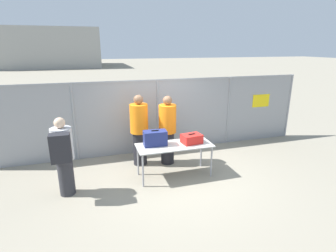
{
  "coord_description": "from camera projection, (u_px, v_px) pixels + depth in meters",
  "views": [
    {
      "loc": [
        -1.8,
        -5.23,
        2.94
      ],
      "look_at": [
        -0.01,
        0.68,
        1.05
      ],
      "focal_mm": 28.0,
      "sensor_mm": 36.0,
      "label": 1
    }
  ],
  "objects": [
    {
      "name": "distant_hangar",
      "position": [
        49.0,
        48.0,
        38.7
      ],
      "size": [
        14.33,
        12.73,
        5.35
      ],
      "color": "#999993",
      "rests_on": "ground_plane"
    },
    {
      "name": "fence_section",
      "position": [
        158.0,
        114.0,
        7.41
      ],
      "size": [
        9.01,
        0.07,
        2.07
      ],
      "color": "gray",
      "rests_on": "ground_plane"
    },
    {
      "name": "security_worker_far",
      "position": [
        139.0,
        129.0,
        6.56
      ],
      "size": [
        0.45,
        0.45,
        1.81
      ],
      "rotation": [
        0.0,
        0.0,
        2.99
      ],
      "color": "black",
      "rests_on": "ground_plane"
    },
    {
      "name": "suitcase_navy",
      "position": [
        155.0,
        138.0,
        5.9
      ],
      "size": [
        0.53,
        0.3,
        0.36
      ],
      "color": "navy",
      "rests_on": "inspection_table"
    },
    {
      "name": "traveler_hooded",
      "position": [
        63.0,
        155.0,
        5.13
      ],
      "size": [
        0.41,
        0.63,
        1.64
      ],
      "rotation": [
        0.0,
        0.0,
        0.36
      ],
      "color": "#2D2D33",
      "rests_on": "ground_plane"
    },
    {
      "name": "inspection_table",
      "position": [
        174.0,
        147.0,
        6.0
      ],
      "size": [
        1.73,
        0.7,
        0.78
      ],
      "color": "#B2B2AD",
      "rests_on": "ground_plane"
    },
    {
      "name": "suitcase_red",
      "position": [
        192.0,
        139.0,
        6.06
      ],
      "size": [
        0.49,
        0.38,
        0.23
      ],
      "color": "red",
      "rests_on": "inspection_table"
    },
    {
      "name": "security_worker_near",
      "position": [
        167.0,
        129.0,
        6.63
      ],
      "size": [
        0.44,
        0.44,
        1.78
      ],
      "rotation": [
        0.0,
        0.0,
        3.49
      ],
      "color": "black",
      "rests_on": "ground_plane"
    },
    {
      "name": "utility_trailer",
      "position": [
        176.0,
        119.0,
        9.38
      ],
      "size": [
        4.06,
        2.03,
        0.74
      ],
      "color": "#B2B2B7",
      "rests_on": "ground_plane"
    },
    {
      "name": "ground_plane",
      "position": [
        177.0,
        177.0,
        6.15
      ],
      "size": [
        120.0,
        120.0,
        0.0
      ],
      "primitive_type": "plane",
      "color": "gray"
    }
  ]
}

